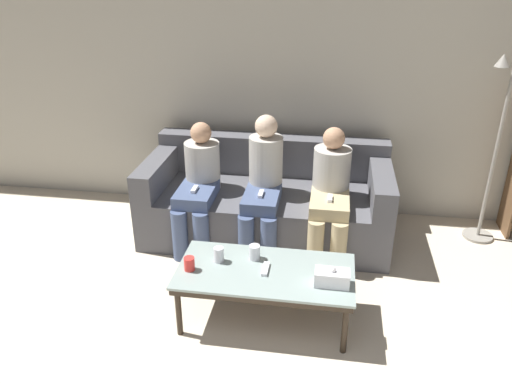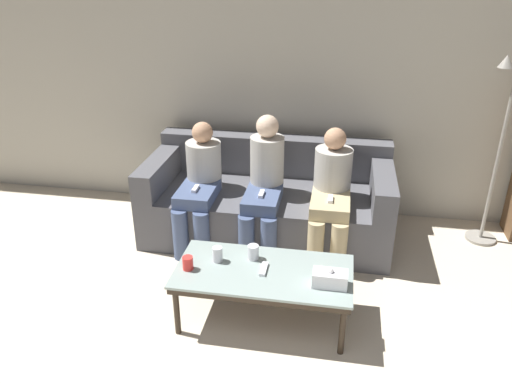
# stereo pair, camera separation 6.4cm
# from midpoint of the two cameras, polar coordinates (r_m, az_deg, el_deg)

# --- Properties ---
(wall_back) EXTENTS (12.00, 0.06, 2.60)m
(wall_back) POSITION_cam_midpoint_polar(r_m,az_deg,el_deg) (4.65, 1.96, 13.16)
(wall_back) COLOR #B7B2A3
(wall_back) RESTS_ON ground_plane
(couch) EXTENTS (2.11, 0.97, 0.80)m
(couch) POSITION_cam_midpoint_polar(r_m,az_deg,el_deg) (4.45, 0.86, -1.10)
(couch) COLOR #515156
(couch) RESTS_ON ground_plane
(coffee_table) EXTENTS (1.17, 0.59, 0.40)m
(coffee_table) POSITION_cam_midpoint_polar(r_m,az_deg,el_deg) (3.37, 0.53, -9.48)
(coffee_table) COLOR #8C9E99
(coffee_table) RESTS_ON ground_plane
(cup_near_left) EXTENTS (0.07, 0.07, 0.11)m
(cup_near_left) POSITION_cam_midpoint_polar(r_m,az_deg,el_deg) (3.42, -4.81, -7.14)
(cup_near_left) COLOR silver
(cup_near_left) RESTS_ON coffee_table
(cup_near_right) EXTENTS (0.07, 0.07, 0.09)m
(cup_near_right) POSITION_cam_midpoint_polar(r_m,az_deg,el_deg) (3.36, -8.17, -8.12)
(cup_near_right) COLOR red
(cup_near_right) RESTS_ON coffee_table
(cup_far_center) EXTENTS (0.08, 0.08, 0.10)m
(cup_far_center) POSITION_cam_midpoint_polar(r_m,az_deg,el_deg) (3.43, -0.71, -6.89)
(cup_far_center) COLOR silver
(cup_far_center) RESTS_ON coffee_table
(tissue_box) EXTENTS (0.22, 0.12, 0.13)m
(tissue_box) POSITION_cam_midpoint_polar(r_m,az_deg,el_deg) (3.22, 8.11, -9.67)
(tissue_box) COLOR white
(tissue_box) RESTS_ON coffee_table
(game_remote) EXTENTS (0.04, 0.15, 0.02)m
(game_remote) POSITION_cam_midpoint_polar(r_m,az_deg,el_deg) (3.34, 0.53, -8.79)
(game_remote) COLOR white
(game_remote) RESTS_ON coffee_table
(standing_lamp) EXTENTS (0.31, 0.26, 1.81)m
(standing_lamp) POSITION_cam_midpoint_polar(r_m,az_deg,el_deg) (4.51, 26.26, 7.72)
(standing_lamp) COLOR gray
(standing_lamp) RESTS_ON ground_plane
(seated_person_left_end) EXTENTS (0.31, 0.68, 1.04)m
(seated_person_left_end) POSITION_cam_midpoint_polar(r_m,az_deg,el_deg) (4.23, -6.98, 1.06)
(seated_person_left_end) COLOR #47567A
(seated_person_left_end) RESTS_ON ground_plane
(seated_person_mid_left) EXTENTS (0.31, 0.67, 1.13)m
(seated_person_mid_left) POSITION_cam_midpoint_polar(r_m,az_deg,el_deg) (4.12, 0.42, 1.08)
(seated_person_mid_left) COLOR #47567A
(seated_person_mid_left) RESTS_ON ground_plane
(seated_person_mid_right) EXTENTS (0.31, 0.68, 1.05)m
(seated_person_mid_right) POSITION_cam_midpoint_polar(r_m,az_deg,el_deg) (4.09, 8.06, 0.21)
(seated_person_mid_right) COLOR tan
(seated_person_mid_right) RESTS_ON ground_plane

